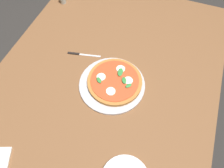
{
  "coord_description": "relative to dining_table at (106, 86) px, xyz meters",
  "views": [
    {
      "loc": [
        -0.53,
        -0.23,
        1.59
      ],
      "look_at": [
        -0.03,
        -0.05,
        0.73
      ],
      "focal_mm": 34.26,
      "sensor_mm": 36.0,
      "label": 1
    }
  ],
  "objects": [
    {
      "name": "knife",
      "position": [
        0.08,
        0.18,
        0.09
      ],
      "size": [
        0.05,
        0.17,
        0.01
      ],
      "color": "black",
      "rests_on": "dining_table"
    },
    {
      "name": "serving_tray",
      "position": [
        -0.03,
        -0.05,
        0.09
      ],
      "size": [
        0.31,
        0.31,
        0.01
      ],
      "primitive_type": "cylinder",
      "color": "#B2B2B7",
      "rests_on": "dining_table"
    },
    {
      "name": "pizza",
      "position": [
        -0.02,
        -0.05,
        0.11
      ],
      "size": [
        0.26,
        0.26,
        0.03
      ],
      "color": "#B27033",
      "rests_on": "serving_tray"
    },
    {
      "name": "ground_plane",
      "position": [
        0.0,
        0.0,
        -0.64
      ],
      "size": [
        6.0,
        6.0,
        0.0
      ],
      "primitive_type": "plane",
      "color": "#2D2B28"
    },
    {
      "name": "dining_table",
      "position": [
        0.0,
        0.0,
        0.0
      ],
      "size": [
        1.43,
        1.07,
        0.72
      ],
      "color": "brown",
      "rests_on": "ground_plane"
    }
  ]
}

